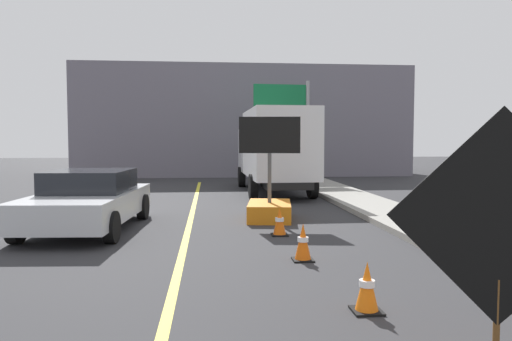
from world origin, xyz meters
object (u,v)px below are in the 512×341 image
Objects in this scene: traffic_cone_mid_lane at (303,242)px; traffic_cone_far_lane at (280,222)px; arrow_board_trailer at (269,201)px; highway_guide_sign at (292,113)px; roadwork_sign at (500,223)px; traffic_cone_near_sign at (367,287)px; box_truck at (274,148)px; pickup_car at (88,200)px.

traffic_cone_far_lane is (-0.08, 2.25, -0.02)m from traffic_cone_mid_lane.
arrow_board_trailer is 11.57m from highway_guide_sign.
traffic_cone_mid_lane is (-0.53, 4.82, -1.15)m from roadwork_sign.
traffic_cone_far_lane is at bearing 94.44° from traffic_cone_near_sign.
arrow_board_trailer is 6.98m from traffic_cone_near_sign.
box_truck is 11.92× the size of traffic_cone_far_lane.
traffic_cone_near_sign is (-0.24, 2.25, -1.17)m from roadwork_sign.
highway_guide_sign reaches higher than traffic_cone_far_lane.
roadwork_sign is 3.57× the size of traffic_cone_mid_lane.
traffic_cone_near_sign is at bearing -51.60° from pickup_car.
traffic_cone_near_sign is (-0.66, -13.41, -1.46)m from box_truck.
pickup_car is at bearing -166.94° from arrow_board_trailer.
traffic_cone_near_sign is 0.95× the size of traffic_cone_mid_lane.
roadwork_sign is 2.55m from traffic_cone_near_sign.
traffic_cone_mid_lane is at bearing -37.43° from pickup_car.
highway_guide_sign is 18.28m from traffic_cone_near_sign.
arrow_board_trailer reaches higher than traffic_cone_mid_lane.
traffic_cone_near_sign is 2.58m from traffic_cone_mid_lane.
arrow_board_trailer is at bearing 92.70° from traffic_cone_near_sign.
box_truck reaches higher than arrow_board_trailer.
pickup_car is at bearing 165.24° from traffic_cone_far_lane.
box_truck is at bearing 54.17° from pickup_car.
pickup_car is 7.61m from traffic_cone_near_sign.
highway_guide_sign is (6.85, 11.94, 2.73)m from pickup_car.
traffic_cone_mid_lane reaches higher than traffic_cone_near_sign.
highway_guide_sign is 8.07× the size of traffic_cone_near_sign.
pickup_car is at bearing 142.57° from traffic_cone_mid_lane.
highway_guide_sign reaches higher than pickup_car.
traffic_cone_near_sign is at bearing -96.79° from highway_guide_sign.
pickup_car is at bearing 128.40° from traffic_cone_near_sign.
arrow_board_trailer is at bearing -98.76° from box_truck.
traffic_cone_far_lane is (-0.37, 4.81, -0.00)m from traffic_cone_near_sign.
box_truck is 13.50m from traffic_cone_near_sign.
pickup_car reaches higher than traffic_cone_mid_lane.
arrow_board_trailer is at bearing 90.51° from traffic_cone_mid_lane.
highway_guide_sign is 7.65× the size of traffic_cone_mid_lane.
highway_guide_sign reaches higher than box_truck.
box_truck is 11.27× the size of traffic_cone_mid_lane.
highway_guide_sign reaches higher than traffic_cone_near_sign.
box_truck is 1.47× the size of highway_guide_sign.
traffic_cone_far_lane is at bearing 95.00° from roadwork_sign.
traffic_cone_mid_lane is at bearing -89.49° from arrow_board_trailer.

